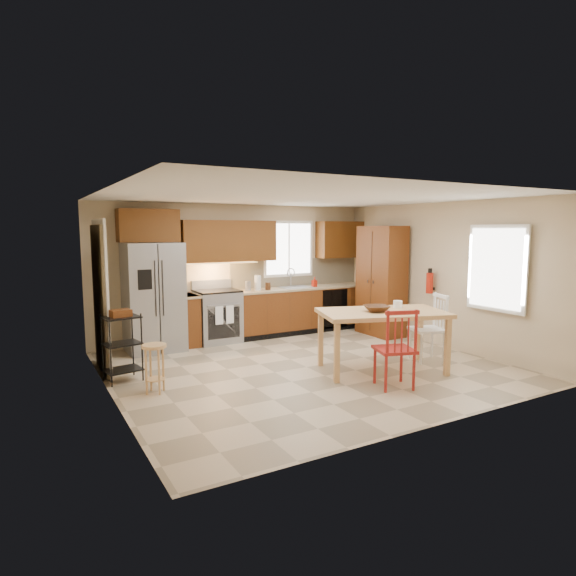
% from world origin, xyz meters
% --- Properties ---
extents(floor, '(5.50, 5.50, 0.00)m').
position_xyz_m(floor, '(0.00, 0.00, 0.00)').
color(floor, tan).
rests_on(floor, ground).
extents(ceiling, '(5.50, 5.00, 0.02)m').
position_xyz_m(ceiling, '(0.00, 0.00, 2.50)').
color(ceiling, silver).
rests_on(ceiling, ground).
extents(wall_back, '(5.50, 0.02, 2.50)m').
position_xyz_m(wall_back, '(0.00, 2.50, 1.25)').
color(wall_back, '#CCB793').
rests_on(wall_back, ground).
extents(wall_front, '(5.50, 0.02, 2.50)m').
position_xyz_m(wall_front, '(0.00, -2.50, 1.25)').
color(wall_front, '#CCB793').
rests_on(wall_front, ground).
extents(wall_left, '(0.02, 5.00, 2.50)m').
position_xyz_m(wall_left, '(-2.75, 0.00, 1.25)').
color(wall_left, '#CCB793').
rests_on(wall_left, ground).
extents(wall_right, '(0.02, 5.00, 2.50)m').
position_xyz_m(wall_right, '(2.75, 0.00, 1.25)').
color(wall_right, '#CCB793').
rests_on(wall_right, ground).
extents(refrigerator, '(0.92, 0.75, 1.82)m').
position_xyz_m(refrigerator, '(-1.70, 2.12, 0.91)').
color(refrigerator, gray).
rests_on(refrigerator, floor).
extents(range_stove, '(0.76, 0.63, 0.92)m').
position_xyz_m(range_stove, '(-0.55, 2.19, 0.46)').
color(range_stove, gray).
rests_on(range_stove, floor).
extents(base_cabinet_narrow, '(0.30, 0.60, 0.90)m').
position_xyz_m(base_cabinet_narrow, '(-1.10, 2.20, 0.45)').
color(base_cabinet_narrow, '#5A3110').
rests_on(base_cabinet_narrow, floor).
extents(base_cabinet_run, '(2.92, 0.60, 0.90)m').
position_xyz_m(base_cabinet_run, '(1.29, 2.20, 0.45)').
color(base_cabinet_run, '#5A3110').
rests_on(base_cabinet_run, floor).
extents(dishwasher, '(0.60, 0.02, 0.78)m').
position_xyz_m(dishwasher, '(1.85, 1.91, 0.45)').
color(dishwasher, black).
rests_on(dishwasher, floor).
extents(backsplash, '(2.92, 0.03, 0.55)m').
position_xyz_m(backsplash, '(1.29, 2.48, 1.18)').
color(backsplash, beige).
rests_on(backsplash, wall_back).
extents(upper_over_fridge, '(1.00, 0.35, 0.55)m').
position_xyz_m(upper_over_fridge, '(-1.70, 2.33, 2.10)').
color(upper_over_fridge, '#582F0E').
rests_on(upper_over_fridge, wall_back).
extents(upper_left_block, '(1.80, 0.35, 0.75)m').
position_xyz_m(upper_left_block, '(-0.25, 2.33, 1.83)').
color(upper_left_block, '#582F0E').
rests_on(upper_left_block, wall_back).
extents(upper_right_block, '(1.00, 0.35, 0.75)m').
position_xyz_m(upper_right_block, '(2.25, 2.33, 1.83)').
color(upper_right_block, '#582F0E').
rests_on(upper_right_block, wall_back).
extents(window_back, '(1.12, 0.04, 1.12)m').
position_xyz_m(window_back, '(1.10, 2.48, 1.65)').
color(window_back, white).
rests_on(window_back, wall_back).
extents(sink, '(0.62, 0.46, 0.16)m').
position_xyz_m(sink, '(1.10, 2.20, 0.86)').
color(sink, gray).
rests_on(sink, base_cabinet_run).
extents(undercab_glow, '(1.60, 0.30, 0.01)m').
position_xyz_m(undercab_glow, '(-0.55, 2.30, 1.43)').
color(undercab_glow, '#FFBF66').
rests_on(undercab_glow, wall_back).
extents(soap_bottle, '(0.09, 0.09, 0.19)m').
position_xyz_m(soap_bottle, '(1.48, 2.10, 1.00)').
color(soap_bottle, '#AB1B0B').
rests_on(soap_bottle, base_cabinet_run).
extents(paper_towel, '(0.12, 0.12, 0.28)m').
position_xyz_m(paper_towel, '(0.25, 2.15, 1.04)').
color(paper_towel, white).
rests_on(paper_towel, base_cabinet_run).
extents(canister_steel, '(0.11, 0.11, 0.18)m').
position_xyz_m(canister_steel, '(0.05, 2.15, 0.99)').
color(canister_steel, gray).
rests_on(canister_steel, base_cabinet_run).
extents(canister_wood, '(0.10, 0.10, 0.14)m').
position_xyz_m(canister_wood, '(0.45, 2.12, 0.97)').
color(canister_wood, '#452512').
rests_on(canister_wood, base_cabinet_run).
extents(pantry, '(0.50, 0.95, 2.10)m').
position_xyz_m(pantry, '(2.43, 1.20, 1.05)').
color(pantry, '#5A3110').
rests_on(pantry, floor).
extents(fire_extinguisher, '(0.12, 0.12, 0.36)m').
position_xyz_m(fire_extinguisher, '(2.63, 0.15, 1.10)').
color(fire_extinguisher, '#AB1B0B').
rests_on(fire_extinguisher, wall_right).
extents(window_right, '(0.04, 1.02, 1.32)m').
position_xyz_m(window_right, '(2.68, -1.15, 1.45)').
color(window_right, white).
rests_on(window_right, wall_right).
extents(doorway, '(0.04, 0.95, 2.10)m').
position_xyz_m(doorway, '(-2.67, 1.30, 1.05)').
color(doorway, '#8C7A59').
rests_on(doorway, wall_left).
extents(dining_table, '(1.99, 1.50, 0.86)m').
position_xyz_m(dining_table, '(0.86, -0.68, 0.43)').
color(dining_table, tan).
rests_on(dining_table, floor).
extents(chair_red, '(0.61, 0.61, 1.04)m').
position_xyz_m(chair_red, '(0.51, -1.33, 0.52)').
color(chair_red, maroon).
rests_on(chair_red, floor).
extents(chair_white, '(0.61, 0.61, 1.04)m').
position_xyz_m(chair_white, '(1.81, -0.63, 0.52)').
color(chair_white, white).
rests_on(chair_white, floor).
extents(table_bowl, '(0.45, 0.45, 0.09)m').
position_xyz_m(table_bowl, '(0.75, -0.68, 0.87)').
color(table_bowl, '#452512').
rests_on(table_bowl, dining_table).
extents(table_jar, '(0.18, 0.18, 0.17)m').
position_xyz_m(table_jar, '(1.24, -0.57, 0.90)').
color(table_jar, white).
rests_on(table_jar, dining_table).
extents(bar_stool, '(0.36, 0.36, 0.62)m').
position_xyz_m(bar_stool, '(-2.24, -0.02, 0.31)').
color(bar_stool, tan).
rests_on(bar_stool, floor).
extents(utility_cart, '(0.52, 0.43, 0.92)m').
position_xyz_m(utility_cart, '(-2.50, 0.68, 0.46)').
color(utility_cart, black).
rests_on(utility_cart, floor).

